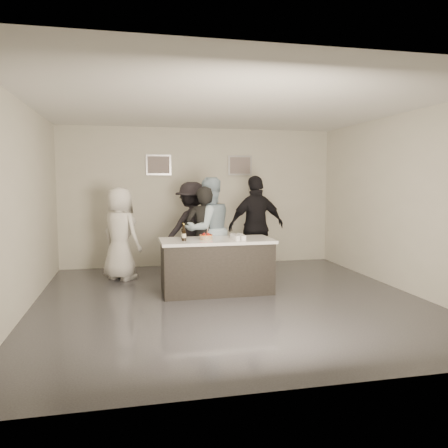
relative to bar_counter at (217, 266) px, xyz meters
The scene contains 19 objects.
floor 0.69m from the bar_counter, 76.05° to the right, with size 6.00×6.00×0.00m, color #3D3D42.
ceiling 2.60m from the bar_counter, 76.05° to the right, with size 6.00×6.00×0.00m, color white.
wall_back 2.71m from the bar_counter, 87.14° to the left, with size 6.00×0.04×3.00m, color beige.
wall_front 3.66m from the bar_counter, 87.96° to the right, with size 6.00×0.04×3.00m, color beige.
wall_left 3.10m from the bar_counter, behind, with size 0.04×6.00×3.00m, color beige.
wall_right 3.33m from the bar_counter, ahead, with size 0.04×6.00×3.00m, color beige.
picture_left 3.12m from the bar_counter, 107.44° to the left, with size 0.54×0.04×0.44m, color #B2B2B7.
picture_right 3.19m from the bar_counter, 67.45° to the left, with size 0.54×0.04×0.44m, color #B2B2B7.
bar_counter is the anchor object (origin of this frame).
cake 0.52m from the bar_counter, behind, with size 0.21×0.21×0.07m, color #E85518.
beer_bottle_a 0.80m from the bar_counter, 169.14° to the left, with size 0.07×0.07×0.26m, color black.
beer_bottle_b 0.81m from the bar_counter, behind, with size 0.07×0.07×0.26m, color black.
tumbler_cluster 0.61m from the bar_counter, 10.25° to the right, with size 0.19×0.40×0.08m, color orange.
candles 0.62m from the bar_counter, 127.21° to the right, with size 0.24×0.08×0.01m, color pink.
person_main_black 0.84m from the bar_counter, 97.56° to the left, with size 0.64×0.42×1.77m, color black.
person_main_blue 1.00m from the bar_counter, 88.62° to the left, with size 0.94×0.73×1.93m, color #9DBACE.
person_guest_left 2.12m from the bar_counter, 139.58° to the left, with size 0.85×0.55×1.74m, color white.
person_guest_right 1.56m from the bar_counter, 46.85° to the left, with size 1.15×0.48×1.96m, color black.
person_guest_back 1.61m from the bar_counter, 97.13° to the left, with size 1.19×0.68×1.84m, color black.
Camera 1 is at (-1.53, -6.53, 1.87)m, focal length 35.00 mm.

